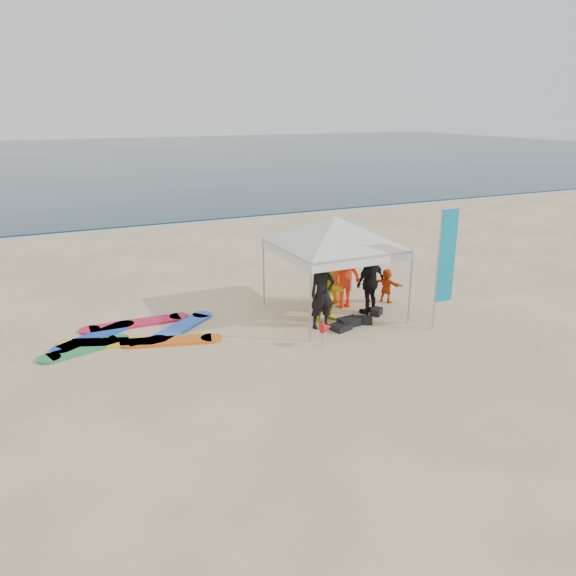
% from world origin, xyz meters
% --- Properties ---
extents(ground, '(120.00, 120.00, 0.00)m').
position_xyz_m(ground, '(0.00, 0.00, 0.00)').
color(ground, beige).
rests_on(ground, ground).
extents(ocean, '(160.00, 84.00, 0.08)m').
position_xyz_m(ocean, '(0.00, 60.00, 0.04)').
color(ocean, '#0C2633').
rests_on(ocean, ground).
extents(shoreline_foam, '(160.00, 1.20, 0.01)m').
position_xyz_m(shoreline_foam, '(0.00, 18.20, 0.00)').
color(shoreline_foam, silver).
rests_on(shoreline_foam, ground).
extents(person_black_a, '(0.71, 0.49, 1.88)m').
position_xyz_m(person_black_a, '(1.18, 2.49, 0.94)').
color(person_black_a, black).
rests_on(person_black_a, ground).
extents(person_yellow, '(0.79, 0.62, 1.60)m').
position_xyz_m(person_yellow, '(1.60, 2.81, 0.80)').
color(person_yellow, yellow).
rests_on(person_yellow, ground).
extents(person_orange_a, '(1.26, 0.78, 1.87)m').
position_xyz_m(person_orange_a, '(2.53, 3.66, 0.94)').
color(person_orange_a, '#FF3116').
rests_on(person_orange_a, ground).
extents(person_black_b, '(1.17, 0.76, 1.85)m').
position_xyz_m(person_black_b, '(2.93, 2.89, 0.93)').
color(person_black_b, black).
rests_on(person_black_b, ground).
extents(person_orange_b, '(0.85, 0.61, 1.61)m').
position_xyz_m(person_orange_b, '(2.41, 4.07, 0.81)').
color(person_orange_b, orange).
rests_on(person_orange_b, ground).
extents(person_seated, '(0.73, 0.99, 1.04)m').
position_xyz_m(person_seated, '(3.91, 3.49, 0.52)').
color(person_seated, '#D84413').
rests_on(person_seated, ground).
extents(canopy_tent, '(4.25, 4.25, 3.20)m').
position_xyz_m(canopy_tent, '(1.98, 3.29, 2.79)').
color(canopy_tent, '#A5A5A8').
rests_on(canopy_tent, ground).
extents(feather_flag, '(0.55, 0.04, 3.28)m').
position_xyz_m(feather_flag, '(4.03, 1.14, 1.93)').
color(feather_flag, '#A5A5A8').
rests_on(feather_flag, ground).
extents(marker_pennant, '(0.28, 0.28, 0.64)m').
position_xyz_m(marker_pennant, '(0.69, 1.36, 0.49)').
color(marker_pennant, '#A5A5A8').
rests_on(marker_pennant, ground).
extents(gear_pile, '(1.99, 1.02, 0.22)m').
position_xyz_m(gear_pile, '(2.08, 2.29, 0.10)').
color(gear_pile, black).
rests_on(gear_pile, ground).
extents(surfboard_spread, '(4.31, 2.40, 0.07)m').
position_xyz_m(surfboard_spread, '(-3.54, 3.96, 0.04)').
color(surfboard_spread, red).
rests_on(surfboard_spread, ground).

